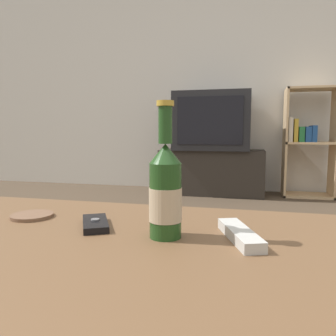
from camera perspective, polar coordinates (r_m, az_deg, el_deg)
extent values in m
cube|color=beige|center=(3.63, 10.30, 17.00)|extent=(8.00, 0.05, 2.60)
cube|color=brown|center=(0.62, -9.23, -14.52)|extent=(1.27, 0.64, 0.04)
cube|color=#28231E|center=(3.32, 7.64, -0.66)|extent=(1.01, 0.42, 0.44)
cube|color=black|center=(3.29, 7.77, 8.03)|extent=(0.73, 0.50, 0.56)
cube|color=black|center=(3.04, 7.26, 8.19)|extent=(0.60, 0.01, 0.44)
cube|color=tan|center=(3.36, 19.68, 4.17)|extent=(0.02, 0.30, 1.03)
cube|color=tan|center=(3.44, 26.91, 3.89)|extent=(0.02, 0.30, 1.03)
cube|color=tan|center=(3.45, 22.97, -4.38)|extent=(0.45, 0.30, 0.02)
cube|color=tan|center=(3.39, 23.33, 4.04)|extent=(0.45, 0.30, 0.02)
cube|color=tan|center=(3.42, 23.70, 12.52)|extent=(0.45, 0.30, 0.02)
cube|color=beige|center=(3.37, 20.42, 6.27)|extent=(0.04, 0.21, 0.23)
cube|color=#B7932D|center=(3.37, 21.22, 6.12)|extent=(0.04, 0.21, 0.22)
cube|color=#236B38|center=(3.38, 22.06, 5.46)|extent=(0.05, 0.21, 0.14)
cube|color=navy|center=(3.39, 23.04, 5.42)|extent=(0.05, 0.21, 0.14)
cube|color=navy|center=(3.40, 23.91, 5.48)|extent=(0.04, 0.21, 0.15)
cylinder|color=#1E4219|center=(0.62, -0.46, -5.69)|extent=(0.06, 0.06, 0.14)
cylinder|color=tan|center=(0.62, -0.46, -6.33)|extent=(0.06, 0.06, 0.06)
cone|color=#1E4219|center=(0.61, -0.47, 2.55)|extent=(0.06, 0.06, 0.04)
cylinder|color=#1E4219|center=(0.61, -0.47, 7.50)|extent=(0.03, 0.03, 0.07)
cylinder|color=#B79333|center=(0.61, -0.47, 11.19)|extent=(0.03, 0.03, 0.01)
cube|color=black|center=(0.72, -12.56, -9.41)|extent=(0.10, 0.13, 0.01)
cylinder|color=slate|center=(0.72, -12.57, -8.76)|extent=(0.02, 0.02, 0.00)
cube|color=beige|center=(0.64, 12.41, -11.22)|extent=(0.09, 0.16, 0.02)
cylinder|color=brown|center=(0.84, -22.58, -7.67)|extent=(0.10, 0.10, 0.01)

